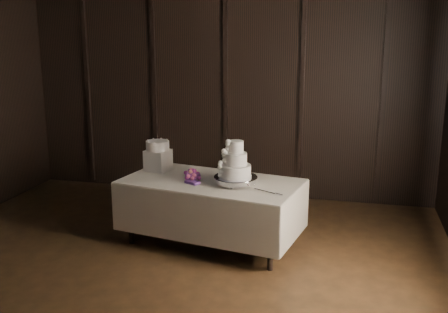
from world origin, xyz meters
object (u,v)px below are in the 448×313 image
at_px(cake_stand, 236,181).
at_px(bouquet, 191,175).
at_px(box_pedestal, 158,160).
at_px(wedding_cake, 233,163).
at_px(small_cake, 158,146).
at_px(display_table, 211,209).

xyz_separation_m(cake_stand, bouquet, (-0.52, 0.04, 0.01)).
height_order(cake_stand, box_pedestal, box_pedestal).
distance_m(cake_stand, wedding_cake, 0.21).
bearing_deg(wedding_cake, cake_stand, 10.85).
distance_m(wedding_cake, bouquet, 0.53).
bearing_deg(box_pedestal, bouquet, -32.43).
relative_size(box_pedestal, small_cake, 0.93).
xyz_separation_m(cake_stand, wedding_cake, (-0.03, -0.02, 0.20)).
bearing_deg(small_cake, bouquet, -32.43).
xyz_separation_m(wedding_cake, small_cake, (-1.01, 0.39, 0.06)).
bearing_deg(display_table, cake_stand, -4.44).
bearing_deg(cake_stand, small_cake, 160.48).
bearing_deg(box_pedestal, small_cake, 0.00).
height_order(cake_stand, bouquet, bouquet).
bearing_deg(wedding_cake, bouquet, 154.64).
xyz_separation_m(display_table, bouquet, (-0.22, -0.04, 0.40)).
bearing_deg(cake_stand, box_pedestal, 160.48).
height_order(display_table, box_pedestal, box_pedestal).
bearing_deg(display_table, bouquet, -159.06).
bearing_deg(cake_stand, wedding_cake, -150.26).
xyz_separation_m(wedding_cake, bouquet, (-0.49, 0.06, -0.19)).
relative_size(cake_stand, box_pedestal, 1.86).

